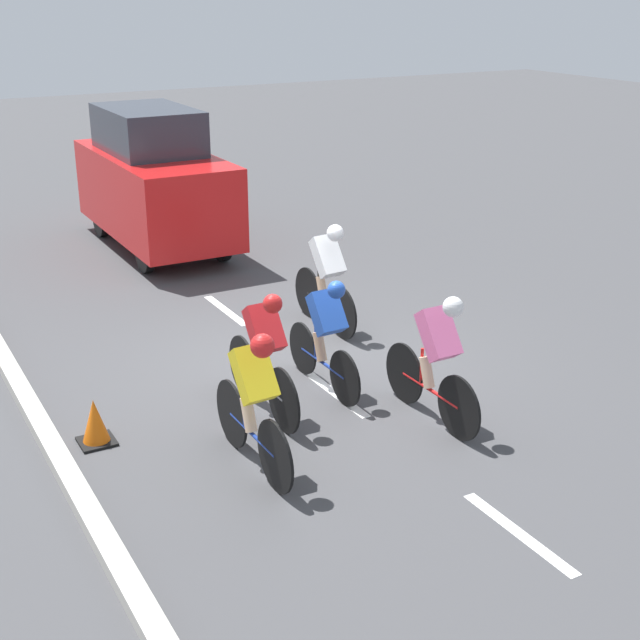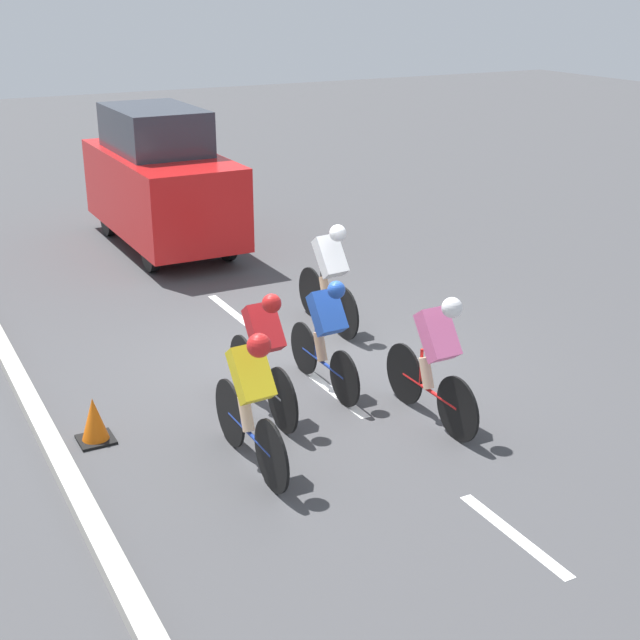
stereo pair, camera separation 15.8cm
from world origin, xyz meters
name	(u,v)px [view 1 (the left image)]	position (x,y,z in m)	size (l,w,h in m)	color
ground_plane	(297,364)	(0.00, 0.00, 0.00)	(60.00, 60.00, 0.00)	#424244
lane_stripe_near	(519,533)	(0.00, 4.17, 0.00)	(0.12, 1.40, 0.01)	white
lane_stripe_mid	(335,393)	(0.00, 0.97, 0.00)	(0.12, 1.40, 0.01)	white
lane_stripe_far	(226,310)	(0.00, -2.23, 0.00)	(0.12, 1.40, 0.01)	white
curb	(56,454)	(3.20, 0.97, 0.07)	(0.20, 25.62, 0.14)	#B7B2A8
cyclist_red	(264,351)	(0.94, 1.06, 0.76)	(0.33, 1.75, 1.48)	black
cyclist_blue	(326,332)	(0.05, 0.84, 0.74)	(0.33, 1.65, 1.42)	black
cyclist_white	(327,274)	(-0.93, -0.88, 0.80)	(0.34, 1.68, 1.53)	black
cyclist_pink	(436,355)	(-0.58, 2.10, 0.78)	(0.33, 1.70, 1.51)	black
cyclist_yellow	(254,397)	(1.54, 2.10, 0.79)	(0.34, 1.72, 1.52)	black
support_car	(154,181)	(-0.25, -5.88, 1.20)	(1.70, 4.12, 2.46)	black
traffic_cone	(95,422)	(2.75, 0.80, 0.24)	(0.36, 0.36, 0.49)	black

